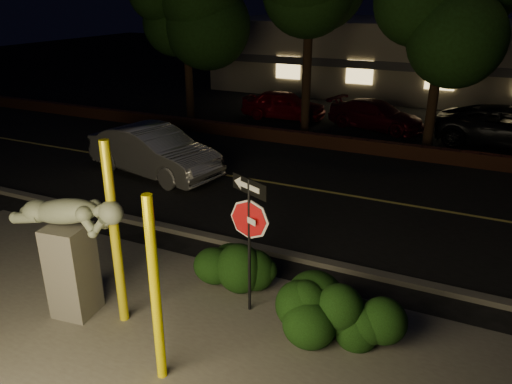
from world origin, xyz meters
TOP-DOWN VIEW (x-y plane):
  - ground at (0.00, 10.00)m, footprint 90.00×90.00m
  - patio at (0.00, -1.00)m, footprint 14.00×6.00m
  - road at (0.00, 7.00)m, footprint 80.00×8.00m
  - lane_marking at (0.00, 7.00)m, footprint 80.00×0.12m
  - curb at (0.00, 2.90)m, footprint 80.00×0.25m
  - brick_wall at (0.00, 11.30)m, footprint 40.00×0.35m
  - parking_lot at (0.00, 17.00)m, footprint 40.00×12.00m
  - building at (0.00, 24.99)m, footprint 22.00×10.20m
  - yellow_pole_left at (-0.93, -0.44)m, footprint 0.17×0.17m
  - yellow_pole_right at (0.52, -1.33)m, footprint 0.15×0.15m
  - signpost at (0.98, 0.77)m, footprint 0.81×0.39m
  - sculpture at (-1.79, -0.63)m, footprint 2.19×0.84m
  - hedge_center at (0.22, 1.49)m, footprint 2.30×1.75m
  - hedge_right at (2.52, 0.66)m, footprint 2.16×1.69m
  - hedge_far_right at (3.07, 0.87)m, footprint 1.54×1.26m
  - silver_sedan at (-5.02, 6.15)m, footprint 4.91×2.55m
  - parked_car_red at (-4.18, 14.96)m, footprint 3.92×1.75m
  - parked_car_darkred at (0.08, 14.92)m, footprint 4.43×2.64m
  - parked_car_dark at (5.29, 14.34)m, footprint 5.57×2.86m

SIDE VIEW (x-z plane):
  - ground at x=0.00m, z-range 0.00..0.00m
  - road at x=0.00m, z-range 0.00..0.01m
  - parking_lot at x=0.00m, z-range 0.00..0.01m
  - patio at x=0.00m, z-range 0.00..0.02m
  - lane_marking at x=0.00m, z-range 0.02..0.02m
  - curb at x=0.00m, z-range 0.00..0.12m
  - brick_wall at x=0.00m, z-range 0.00..0.50m
  - hedge_far_right at x=3.07m, z-range 0.00..0.92m
  - hedge_center at x=0.22m, z-range 0.00..1.08m
  - parked_car_darkred at x=0.08m, z-range 0.00..1.20m
  - hedge_right at x=2.52m, z-range 0.00..1.25m
  - parked_car_red at x=-4.18m, z-range 0.00..1.31m
  - parked_car_dark at x=5.29m, z-range 0.00..1.50m
  - silver_sedan at x=-5.02m, z-range 0.00..1.54m
  - sculpture at x=-1.79m, z-range 0.27..2.61m
  - yellow_pole_right at x=0.52m, z-range 0.00..3.00m
  - yellow_pole_left at x=-0.93m, z-range 0.00..3.34m
  - signpost at x=0.98m, z-range 0.55..3.13m
  - building at x=0.00m, z-range 0.00..4.00m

